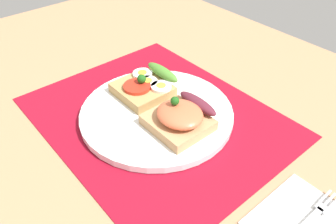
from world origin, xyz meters
The scene contains 6 objects.
ground_plane centered at (0.00, 0.00, -1.60)cm, with size 120.00×90.00×3.20cm, color tan.
placemat centered at (0.00, 0.00, 0.15)cm, with size 42.64×34.33×0.30cm, color maroon.
plate centered at (0.00, 0.00, 0.91)cm, with size 26.14×26.14×1.21cm, color white.
sandwich_egg_tomato centered at (-5.45, 1.90, 2.93)cm, with size 9.21×10.11×4.01cm.
sandwich_salmon centered at (5.61, 0.10, 3.42)cm, with size 9.43×10.12×5.40cm.
fork centered at (28.59, 0.91, 0.76)cm, with size 1.62×14.20×0.32cm.
Camera 1 is at (35.70, -27.81, 37.44)cm, focal length 36.21 mm.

